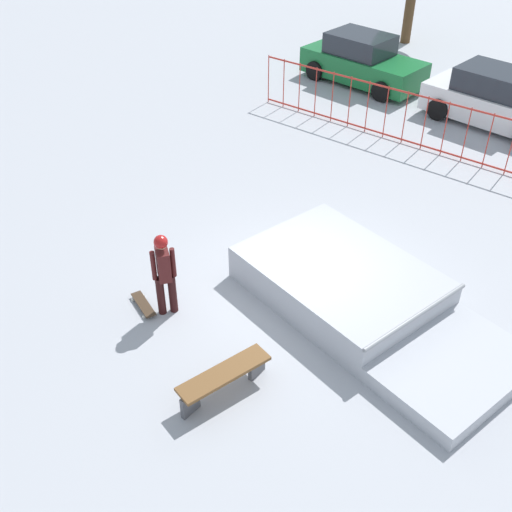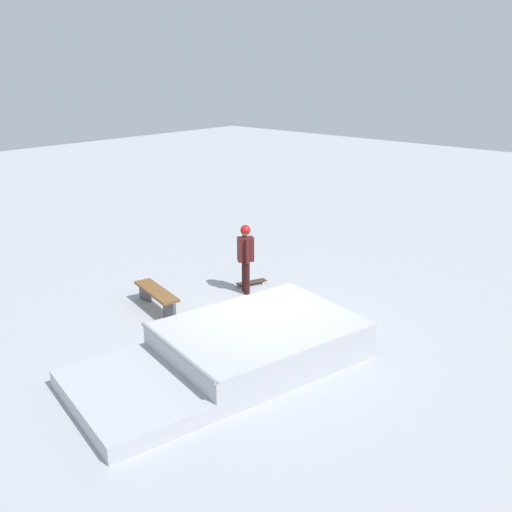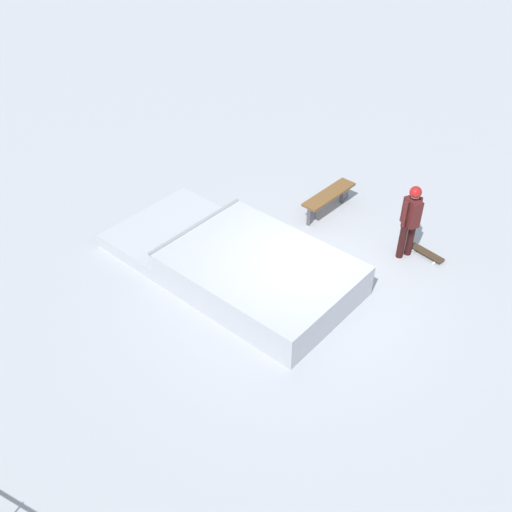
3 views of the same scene
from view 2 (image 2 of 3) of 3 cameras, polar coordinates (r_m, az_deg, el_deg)
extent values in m
plane|color=#A8AAB2|center=(11.89, 1.04, -8.04)|extent=(60.00, 60.00, 0.00)
cube|color=#B0B3BB|center=(10.95, 0.42, -8.48)|extent=(4.07, 3.30, 0.70)
cube|color=#B0B3BB|center=(9.90, -12.64, -13.52)|extent=(2.31, 2.92, 0.30)
cylinder|color=gray|center=(9.95, -8.07, -9.39)|extent=(0.63, 2.56, 0.08)
cylinder|color=black|center=(14.01, -1.13, -1.94)|extent=(0.15, 0.15, 0.82)
cylinder|color=black|center=(13.81, -0.94, -2.25)|extent=(0.15, 0.15, 0.82)
cube|color=#4C1919|center=(13.67, -1.06, 0.69)|extent=(0.44, 0.40, 0.60)
cylinder|color=#4C1919|center=(13.84, -1.21, 0.91)|extent=(0.09, 0.09, 0.60)
cylinder|color=#4C1919|center=(13.51, -0.90, 0.46)|extent=(0.09, 0.09, 0.60)
sphere|color=tan|center=(13.54, -1.07, 2.50)|extent=(0.22, 0.22, 0.22)
sphere|color=#A51919|center=(13.53, -1.07, 2.62)|extent=(0.25, 0.25, 0.25)
cube|color=#3F2D1E|center=(14.47, -0.46, -2.64)|extent=(0.82, 0.47, 0.02)
cylinder|color=silver|center=(14.71, 0.31, -2.50)|extent=(0.06, 0.05, 0.06)
cylinder|color=silver|center=(14.52, 0.73, -2.79)|extent=(0.06, 0.05, 0.06)
cylinder|color=silver|center=(14.47, -1.66, -2.87)|extent=(0.06, 0.05, 0.06)
cylinder|color=silver|center=(14.28, -1.25, -3.17)|extent=(0.06, 0.05, 0.06)
cube|color=brown|center=(13.13, -10.01, -3.51)|extent=(0.77, 1.65, 0.06)
cube|color=#4C4C51|center=(12.68, -8.71, -5.45)|extent=(0.08, 0.36, 0.42)
cube|color=#4C4C51|center=(13.77, -11.09, -3.57)|extent=(0.08, 0.36, 0.42)
camera|label=1|loc=(15.00, -40.73, 23.72)|focal=43.10mm
camera|label=3|loc=(11.76, 53.06, 23.86)|focal=40.56mm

